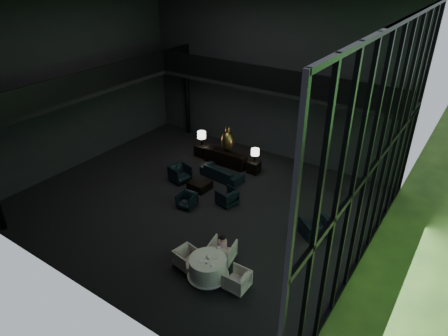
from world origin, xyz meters
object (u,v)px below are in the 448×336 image
Objects in this scene: side_table_right at (254,167)px; lounge_armchair_east at (227,196)px; lounge_armchair_west at (180,172)px; dining_chair_north at (222,250)px; dining_chair_west at (187,258)px; bronze_urn at (228,140)px; coffee_table at (200,185)px; dining_table at (208,269)px; lounge_armchair_south at (187,200)px; sofa at (222,170)px; side_table_left at (201,150)px; table_lamp_right at (255,152)px; window_armchair at (316,225)px; child at (222,243)px; table_lamp_left at (202,135)px; console at (225,158)px; dining_chair_east at (237,280)px.

side_table_right is 3.07m from lounge_armchair_east.
dining_chair_north is (4.72, -3.41, -0.01)m from lounge_armchair_west.
lounge_armchair_west is 1.37× the size of dining_chair_west.
bronze_urn reaches higher than lounge_armchair_east.
dining_chair_north is 1.34× the size of dining_chair_west.
coffee_table is 0.62× the size of dining_table.
lounge_armchair_south is 0.72× the size of dining_chair_north.
sofa is 3.28× the size of lounge_armchair_south.
lounge_armchair_east is (3.67, -3.06, 0.08)m from side_table_left.
side_table_left reaches higher than coffee_table.
dining_table is at bearing -51.44° from side_table_left.
lounge_armchair_west is at bearing -132.70° from side_table_right.
table_lamp_right reaches higher than dining_table.
dining_table is at bearing 8.65° from window_armchair.
child reaches higher than dining_chair_west.
lounge_armchair_west is at bearing -131.91° from table_lamp_right.
table_lamp_left is 3.31m from side_table_right.
side_table_left is 8.19m from dining_chair_north.
side_table_right is at bearing -1.54° from table_lamp_left.
lounge_armchair_west is 1.23m from coffee_table.
window_armchair is (6.01, -2.79, 0.09)m from console.
side_table_left is 3.20m from side_table_right.
console is at bearing 98.29° from coffee_table.
side_table_right is 0.42× the size of dining_table.
dining_chair_north reaches higher than dining_table.
console reaches higher than dining_chair_west.
dining_chair_east is at bearing 51.58° from lounge_armchair_east.
dining_chair_north is at bearing 1.18° from window_armchair.
lounge_armchair_south is (2.42, -4.24, -0.81)m from table_lamp_left.
side_table_right is 0.88× the size of lounge_armchair_south.
console is 1.61m from side_table_right.
side_table_left is at bearing 30.82° from lounge_armchair_west.
dining_chair_north reaches higher than lounge_armchair_east.
side_table_right is 0.91× the size of child.
side_table_right is at bearing -28.19° from lounge_armchair_west.
bronze_urn is at bearing -144.35° from dining_chair_east.
dining_chair_west is (-2.94, -4.05, -0.11)m from window_armchair.
side_table_left is at bearing 43.89° from dining_chair_west.
bronze_urn is 1.87m from side_table_right.
table_lamp_right is 3.67m from lounge_armchair_west.
window_armchair reaches higher than sofa.
dining_table reaches higher than side_table_left.
dining_table is at bearing -117.61° from lounge_armchair_west.
lounge_armchair_south is at bearing -42.28° from dining_chair_north.
child is (3.28, -4.73, 0.35)m from sofa.
sofa reaches higher than lounge_armchair_south.
table_lamp_left reaches higher than child.
child is (-0.04, 0.90, 0.44)m from dining_table.
lounge_armchair_west reaches higher than dining_chair_east.
sofa is 2.37× the size of dining_chair_north.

